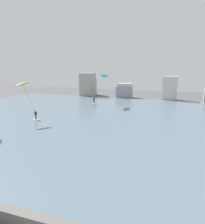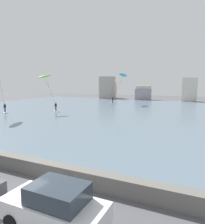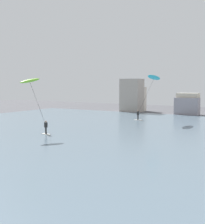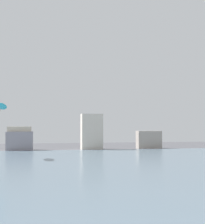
# 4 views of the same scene
# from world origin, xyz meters

# --- Properties ---
(water_bay) EXTENTS (84.00, 52.00, 0.10)m
(water_bay) POSITION_xyz_m (0.00, 29.99, 0.05)
(water_bay) COLOR slate
(water_bay) RESTS_ON ground
(far_shore_buildings) EXTENTS (41.04, 5.52, 7.20)m
(far_shore_buildings) POSITION_xyz_m (-9.57, 58.21, 2.86)
(far_shore_buildings) COLOR #A89E93
(far_shore_buildings) RESTS_ON ground
(kitesurfer_lime) EXTENTS (2.76, 2.96, 6.78)m
(kitesurfer_lime) POSITION_xyz_m (-17.75, 24.07, 5.61)
(kitesurfer_lime) COLOR silver
(kitesurfer_lime) RESTS_ON water_bay
(kitesurfer_cyan) EXTENTS (4.52, 3.64, 7.63)m
(kitesurfer_cyan) POSITION_xyz_m (-10.32, 43.07, 6.61)
(kitesurfer_cyan) COLOR silver
(kitesurfer_cyan) RESTS_ON water_bay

